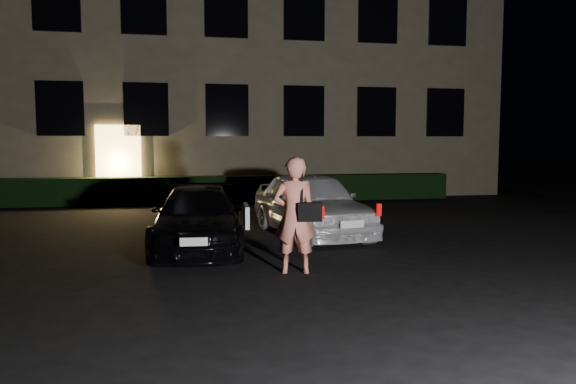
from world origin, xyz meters
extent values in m
plane|color=black|center=(0.00, 0.00, 0.00)|extent=(80.00, 80.00, 0.00)
cube|color=#665D49|center=(0.00, 15.00, 6.00)|extent=(20.00, 8.00, 12.00)
cube|color=#FFC867|center=(-3.50, 10.94, 1.25)|extent=(1.40, 0.10, 2.50)
cube|color=black|center=(-5.20, 10.94, 3.00)|extent=(1.40, 0.10, 1.70)
cube|color=black|center=(-2.60, 10.94, 3.00)|extent=(1.40, 0.10, 1.70)
cube|color=black|center=(0.00, 10.94, 3.00)|extent=(1.40, 0.10, 1.70)
cube|color=black|center=(2.60, 10.94, 3.00)|extent=(1.40, 0.10, 1.70)
cube|color=black|center=(5.20, 10.94, 3.00)|extent=(1.40, 0.10, 1.70)
cube|color=black|center=(7.80, 10.94, 3.00)|extent=(1.40, 0.10, 1.70)
cube|color=black|center=(-5.20, 10.94, 6.20)|extent=(1.40, 0.10, 1.70)
cube|color=black|center=(-2.60, 10.94, 6.20)|extent=(1.40, 0.10, 1.70)
cube|color=black|center=(0.00, 10.94, 6.20)|extent=(1.40, 0.10, 1.70)
cube|color=black|center=(2.60, 10.94, 6.20)|extent=(1.40, 0.10, 1.70)
cube|color=black|center=(5.20, 10.94, 6.20)|extent=(1.40, 0.10, 1.70)
cube|color=black|center=(7.80, 10.94, 6.20)|extent=(1.40, 0.10, 1.70)
cube|color=black|center=(0.00, 10.50, 0.42)|extent=(15.00, 0.70, 0.85)
imported|color=black|center=(-1.34, 2.62, 0.57)|extent=(1.86, 4.00, 1.13)
cube|color=white|center=(-0.54, 1.84, 0.70)|extent=(0.13, 0.81, 0.38)
cube|color=silver|center=(-1.48, 0.60, 0.49)|extent=(0.41, 0.07, 0.13)
imported|color=silver|center=(1.06, 3.64, 0.68)|extent=(2.15, 4.17, 1.36)
cube|color=red|center=(0.77, 1.67, 0.74)|extent=(0.09, 0.06, 0.23)
cube|color=red|center=(1.89, 1.83, 0.74)|extent=(0.09, 0.06, 0.23)
cube|color=silver|center=(1.34, 1.70, 0.52)|extent=(0.45, 0.10, 0.13)
imported|color=#D97462|center=(0.01, 0.41, 0.88)|extent=(0.69, 0.50, 1.76)
cube|color=black|center=(0.21, 0.26, 0.94)|extent=(0.38, 0.21, 0.28)
cube|color=black|center=(0.10, 0.32, 1.34)|extent=(0.05, 0.06, 0.55)
camera|label=1|loc=(-1.75, -7.77, 2.00)|focal=35.00mm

